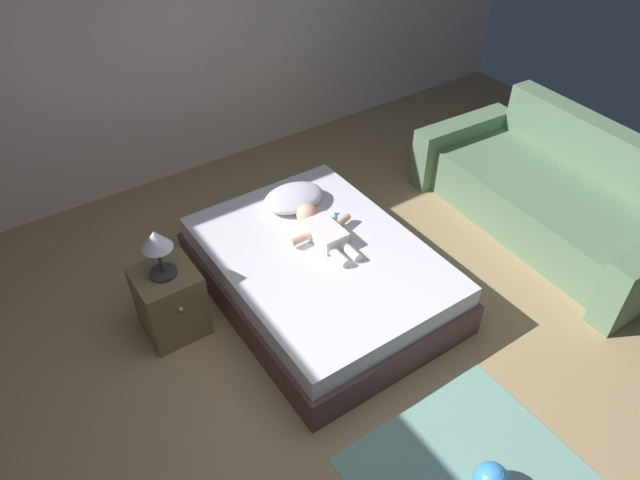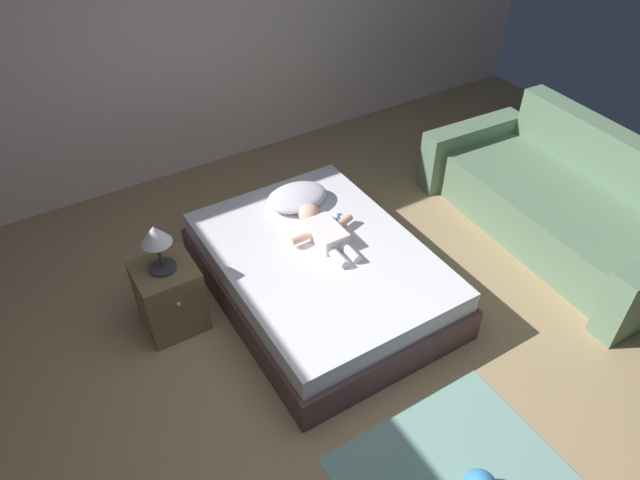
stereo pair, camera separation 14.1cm
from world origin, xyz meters
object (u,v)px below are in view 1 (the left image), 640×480
(pillow, at_px, (294,198))
(nightstand, at_px, (171,301))
(bed, at_px, (320,273))
(toothbrush, at_px, (335,217))
(couch, at_px, (555,197))
(baby, at_px, (321,229))
(lamp, at_px, (157,244))

(pillow, distance_m, nightstand, 1.19)
(bed, relative_size, toothbrush, 15.18)
(bed, xyz_separation_m, pillow, (0.14, 0.55, 0.27))
(pillow, relative_size, couch, 0.21)
(baby, xyz_separation_m, toothbrush, (0.20, 0.11, -0.05))
(pillow, height_order, nightstand, pillow)
(toothbrush, xyz_separation_m, nightstand, (-1.30, 0.05, -0.17))
(toothbrush, xyz_separation_m, couch, (1.75, -0.64, -0.15))
(lamp, bearing_deg, bed, -16.29)
(bed, height_order, toothbrush, toothbrush)
(pillow, height_order, baby, baby)
(toothbrush, bearing_deg, pillow, 116.87)
(baby, height_order, nightstand, baby)
(baby, bearing_deg, toothbrush, 29.10)
(lamp, bearing_deg, baby, -8.39)
(couch, height_order, lamp, lamp)
(baby, bearing_deg, bed, -127.62)
(baby, distance_m, toothbrush, 0.23)
(baby, distance_m, nightstand, 1.13)
(couch, bearing_deg, baby, 164.89)
(bed, xyz_separation_m, couch, (2.05, -0.40, 0.07))
(bed, distance_m, couch, 2.09)
(baby, bearing_deg, couch, -15.11)
(pillow, relative_size, lamp, 1.37)
(bed, relative_size, lamp, 5.31)
(baby, bearing_deg, nightstand, 171.61)
(couch, bearing_deg, toothbrush, 160.05)
(pillow, height_order, lamp, lamp)
(pillow, relative_size, nightstand, 0.94)
(baby, xyz_separation_m, couch, (1.95, -0.53, -0.20))
(pillow, bearing_deg, nightstand, -167.02)
(bed, height_order, pillow, pillow)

